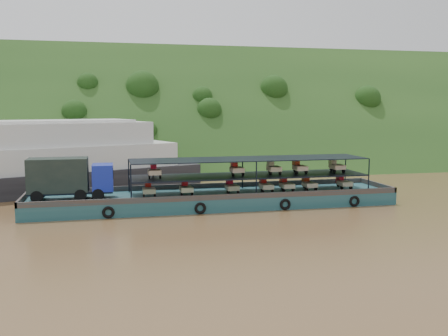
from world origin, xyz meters
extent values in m
plane|color=brown|center=(0.00, 0.00, 0.00)|extent=(160.00, 160.00, 0.00)
cube|color=#1A3914|center=(0.00, 36.00, 0.00)|extent=(140.00, 39.60, 39.60)
cube|color=#15454B|center=(-3.83, -0.72, 0.60)|extent=(35.00, 7.00, 1.20)
cube|color=#592D19|center=(-3.83, 2.68, 1.45)|extent=(35.00, 0.20, 0.50)
cube|color=#592D19|center=(-3.83, -4.12, 1.45)|extent=(35.00, 0.20, 0.50)
cube|color=#592D19|center=(13.57, -0.72, 1.45)|extent=(0.20, 7.00, 0.50)
cube|color=#592D19|center=(-21.23, -0.72, 1.45)|extent=(0.20, 7.00, 0.50)
torus|color=black|center=(-13.83, -4.27, 0.55)|extent=(1.06, 0.26, 1.06)
torus|color=black|center=(-5.83, -4.27, 0.55)|extent=(1.06, 0.26, 1.06)
torus|color=black|center=(2.17, -4.27, 0.55)|extent=(1.06, 0.26, 1.06)
torus|color=black|center=(9.17, -4.27, 0.55)|extent=(1.06, 0.26, 1.06)
cylinder|color=black|center=(-19.88, -1.92, 1.74)|extent=(1.08, 0.39, 1.08)
cylinder|color=black|center=(-19.86, 0.34, 1.74)|extent=(1.08, 0.39, 1.08)
cylinder|color=black|center=(-16.21, -1.96, 1.74)|extent=(1.08, 0.39, 1.08)
cylinder|color=black|center=(-16.19, 0.31, 1.74)|extent=(1.08, 0.39, 1.08)
cylinder|color=black|center=(-14.70, -1.97, 1.74)|extent=(1.08, 0.39, 1.08)
cylinder|color=black|center=(-14.68, 0.29, 1.74)|extent=(1.08, 0.39, 1.08)
cube|color=black|center=(-17.07, -0.82, 1.90)|extent=(7.36, 2.45, 0.22)
cube|color=#17269E|center=(-14.26, -0.84, 3.14)|extent=(1.86, 2.61, 2.37)
cube|color=black|center=(-13.34, -0.85, 3.57)|extent=(0.09, 2.16, 0.97)
cube|color=black|center=(-18.15, -0.81, 3.47)|extent=(5.21, 2.64, 3.02)
cube|color=black|center=(-0.33, -0.72, 2.86)|extent=(23.00, 5.00, 0.12)
cube|color=black|center=(-0.33, -0.72, 4.50)|extent=(23.00, 5.00, 0.08)
cylinder|color=black|center=(-11.83, -3.22, 2.85)|extent=(0.12, 0.12, 3.30)
cylinder|color=black|center=(-11.83, 1.78, 2.85)|extent=(0.12, 0.12, 3.30)
cylinder|color=black|center=(-0.33, -3.22, 2.85)|extent=(0.12, 0.12, 3.30)
cylinder|color=black|center=(-0.33, 1.78, 2.85)|extent=(0.12, 0.12, 3.30)
cylinder|color=black|center=(11.17, -3.22, 2.85)|extent=(0.12, 0.12, 3.30)
cylinder|color=black|center=(11.17, 1.78, 2.85)|extent=(0.12, 0.12, 3.30)
cylinder|color=black|center=(-10.12, 0.33, 1.46)|extent=(0.12, 0.52, 0.52)
cylinder|color=black|center=(-10.62, -1.47, 1.46)|extent=(0.14, 0.52, 0.52)
cylinder|color=black|center=(-9.62, -1.47, 1.46)|extent=(0.14, 0.52, 0.52)
cube|color=#C0BC88|center=(-10.12, -1.12, 1.80)|extent=(1.15, 1.50, 0.44)
cube|color=#AF150B|center=(-10.12, 0.03, 1.98)|extent=(0.55, 0.80, 0.80)
cube|color=#AF150B|center=(-10.12, -0.17, 2.48)|extent=(0.50, 0.10, 0.10)
cylinder|color=black|center=(-6.61, 0.33, 1.46)|extent=(0.12, 0.52, 0.52)
cylinder|color=black|center=(-7.11, -1.47, 1.46)|extent=(0.14, 0.52, 0.52)
cylinder|color=black|center=(-6.11, -1.47, 1.46)|extent=(0.14, 0.52, 0.52)
cube|color=beige|center=(-6.61, -1.12, 1.80)|extent=(1.15, 1.50, 0.44)
cube|color=red|center=(-6.61, 0.03, 1.98)|extent=(0.55, 0.80, 0.80)
cube|color=red|center=(-6.61, -0.17, 2.48)|extent=(0.50, 0.10, 0.10)
cylinder|color=black|center=(-2.13, 0.33, 1.46)|extent=(0.12, 0.52, 0.52)
cylinder|color=black|center=(-2.63, -1.47, 1.46)|extent=(0.14, 0.52, 0.52)
cylinder|color=black|center=(-1.63, -1.47, 1.46)|extent=(0.14, 0.52, 0.52)
cube|color=tan|center=(-2.13, -1.12, 1.80)|extent=(1.15, 1.50, 0.44)
cube|color=red|center=(-2.13, 0.03, 1.98)|extent=(0.55, 0.80, 0.80)
cube|color=red|center=(-2.13, -0.17, 2.48)|extent=(0.50, 0.10, 0.10)
cylinder|color=black|center=(1.32, 0.33, 1.46)|extent=(0.12, 0.52, 0.52)
cylinder|color=black|center=(0.82, -1.47, 1.46)|extent=(0.14, 0.52, 0.52)
cylinder|color=black|center=(1.82, -1.47, 1.46)|extent=(0.14, 0.52, 0.52)
cube|color=beige|center=(1.32, -1.12, 1.80)|extent=(1.15, 1.50, 0.44)
cube|color=#B2110B|center=(1.32, 0.03, 1.98)|extent=(0.55, 0.80, 0.80)
cube|color=#B2110B|center=(1.32, -0.17, 2.48)|extent=(0.50, 0.10, 0.10)
cylinder|color=black|center=(5.89, 0.33, 1.46)|extent=(0.12, 0.52, 0.52)
cylinder|color=black|center=(5.39, -1.47, 1.46)|extent=(0.14, 0.52, 0.52)
cylinder|color=black|center=(6.39, -1.47, 1.46)|extent=(0.14, 0.52, 0.52)
cube|color=beige|center=(5.89, -1.12, 1.80)|extent=(1.15, 1.50, 0.44)
cube|color=#AA290B|center=(5.89, 0.03, 1.98)|extent=(0.55, 0.80, 0.80)
cube|color=#AA290B|center=(5.89, -0.17, 2.48)|extent=(0.50, 0.10, 0.10)
cylinder|color=black|center=(9.68, 0.33, 1.46)|extent=(0.12, 0.52, 0.52)
cylinder|color=black|center=(9.18, -1.47, 1.46)|extent=(0.14, 0.52, 0.52)
cylinder|color=black|center=(10.18, -1.47, 1.46)|extent=(0.14, 0.52, 0.52)
cube|color=beige|center=(9.68, -1.12, 1.80)|extent=(1.15, 1.50, 0.44)
cube|color=#AA0B1A|center=(9.68, 0.03, 1.98)|extent=(0.55, 0.80, 0.80)
cube|color=#AA0B1A|center=(9.68, -0.17, 2.48)|extent=(0.50, 0.10, 0.10)
cylinder|color=black|center=(3.47, 0.33, 1.46)|extent=(0.12, 0.52, 0.52)
cylinder|color=black|center=(2.97, -1.47, 1.46)|extent=(0.14, 0.52, 0.52)
cylinder|color=black|center=(3.97, -1.47, 1.46)|extent=(0.14, 0.52, 0.52)
cube|color=beige|center=(3.47, -1.12, 1.80)|extent=(1.15, 1.50, 0.44)
cube|color=#B2110B|center=(3.47, 0.03, 1.98)|extent=(0.55, 0.80, 0.80)
cube|color=#B2110B|center=(3.47, -0.17, 2.48)|extent=(0.50, 0.10, 0.10)
cylinder|color=black|center=(-9.58, 0.33, 3.18)|extent=(0.12, 0.52, 0.52)
cylinder|color=black|center=(-10.08, -1.47, 3.18)|extent=(0.14, 0.52, 0.52)
cylinder|color=black|center=(-9.08, -1.47, 3.18)|extent=(0.14, 0.52, 0.52)
cube|color=beige|center=(-9.58, -1.12, 3.52)|extent=(1.15, 1.50, 0.44)
cube|color=red|center=(-9.58, 0.03, 3.70)|extent=(0.55, 0.80, 0.80)
cube|color=red|center=(-9.58, -0.17, 4.20)|extent=(0.50, 0.10, 0.10)
cylinder|color=black|center=(-1.65, 0.33, 3.18)|extent=(0.12, 0.52, 0.52)
cylinder|color=black|center=(-2.15, -1.47, 3.18)|extent=(0.14, 0.52, 0.52)
cylinder|color=black|center=(-1.15, -1.47, 3.18)|extent=(0.14, 0.52, 0.52)
cube|color=beige|center=(-1.65, -1.12, 3.52)|extent=(1.15, 1.50, 0.44)
cube|color=red|center=(-1.65, 0.03, 3.70)|extent=(0.55, 0.80, 0.80)
cube|color=red|center=(-1.65, -0.17, 4.20)|extent=(0.50, 0.10, 0.10)
cylinder|color=black|center=(2.10, 0.33, 3.18)|extent=(0.12, 0.52, 0.52)
cylinder|color=black|center=(1.60, -1.47, 3.18)|extent=(0.14, 0.52, 0.52)
cylinder|color=black|center=(2.60, -1.47, 3.18)|extent=(0.14, 0.52, 0.52)
cube|color=#C9BB8E|center=(2.10, -1.12, 3.52)|extent=(1.15, 1.50, 0.44)
cube|color=beige|center=(2.10, 0.03, 3.70)|extent=(0.55, 0.80, 0.80)
cube|color=beige|center=(2.10, -0.17, 4.20)|extent=(0.50, 0.10, 0.10)
cylinder|color=black|center=(4.82, 0.33, 3.18)|extent=(0.12, 0.52, 0.52)
cylinder|color=black|center=(4.32, -1.47, 3.18)|extent=(0.14, 0.52, 0.52)
cylinder|color=black|center=(5.32, -1.47, 3.18)|extent=(0.14, 0.52, 0.52)
cube|color=beige|center=(4.82, -1.12, 3.52)|extent=(1.15, 1.50, 0.44)
cube|color=red|center=(4.82, 0.03, 3.70)|extent=(0.55, 0.80, 0.80)
cube|color=red|center=(4.82, -0.17, 4.20)|extent=(0.50, 0.10, 0.10)
cylinder|color=black|center=(8.83, 0.33, 3.18)|extent=(0.12, 0.52, 0.52)
cylinder|color=black|center=(8.33, -1.47, 3.18)|extent=(0.14, 0.52, 0.52)
cylinder|color=black|center=(9.33, -1.47, 3.18)|extent=(0.14, 0.52, 0.52)
cube|color=beige|center=(8.83, -1.12, 3.52)|extent=(1.15, 1.50, 0.44)
cube|color=#C0B887|center=(8.83, 0.03, 3.70)|extent=(0.55, 0.80, 0.80)
cube|color=#C0B887|center=(8.83, -0.17, 4.20)|extent=(0.50, 0.10, 0.10)
cube|color=black|center=(-22.85, 11.61, 1.19)|extent=(40.68, 23.43, 2.38)
cube|color=silver|center=(-22.85, 11.61, 3.78)|extent=(34.75, 20.38, 2.78)
cube|color=silver|center=(-22.85, 11.61, 6.46)|extent=(28.83, 17.33, 2.58)
cube|color=silver|center=(-22.85, 11.61, 7.90)|extent=(24.76, 14.99, 0.30)
camera|label=1|loc=(-13.48, -47.32, 9.49)|focal=40.00mm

